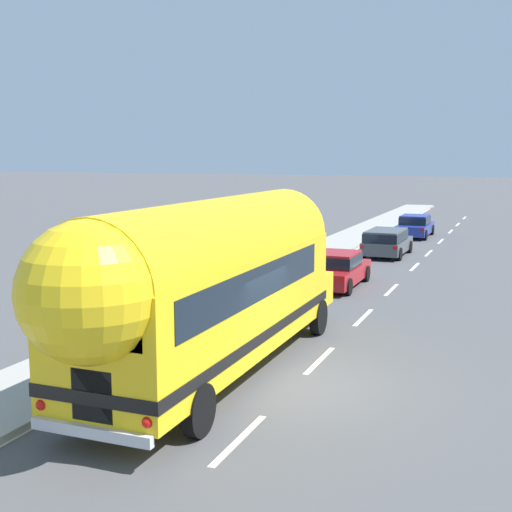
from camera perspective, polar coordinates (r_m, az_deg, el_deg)
name	(u,v)px	position (r m, az deg, el deg)	size (l,w,h in m)	color
ground_plane	(294,385)	(15.55, 3.21, -10.74)	(300.00, 300.00, 0.00)	#4C4C4F
lane_markings	(330,280)	(28.20, 6.23, -2.00)	(3.97, 80.00, 0.01)	silver
sidewalk_slab	(248,286)	(26.36, -0.65, -2.54)	(2.72, 90.00, 0.15)	#9E9B93
painted_bus	(208,281)	(15.31, -4.01, -2.13)	(2.60, 12.26, 4.12)	yellow
car_lead	(336,268)	(26.70, 6.73, -1.02)	(1.88, 4.43, 1.37)	#A5191E
car_second	(387,241)	(35.11, 10.84, 1.26)	(2.01, 4.34, 1.37)	#474C51
car_third	(415,225)	(43.71, 13.12, 2.52)	(1.94, 4.51, 1.37)	navy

